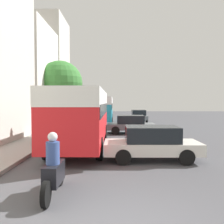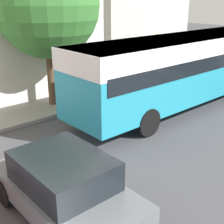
# 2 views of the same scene
# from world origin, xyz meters

# --- Properties ---
(bus_following) EXTENTS (2.57, 11.30, 3.00)m
(bus_following) POSITION_xyz_m (-1.62, 22.98, 1.96)
(bus_following) COLOR teal
(bus_following) RESTS_ON ground_plane
(car_distant) EXTENTS (3.82, 1.91, 1.43)m
(car_distant) POSITION_xyz_m (1.15, 15.06, 0.75)
(car_distant) COLOR slate
(car_distant) RESTS_ON ground_plane
(street_tree) EXTENTS (4.20, 4.20, 6.20)m
(street_tree) POSITION_xyz_m (-5.21, 18.62, 4.23)
(street_tree) COLOR brown
(street_tree) RESTS_ON sidewalk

